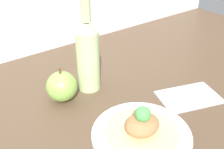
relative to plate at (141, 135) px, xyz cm
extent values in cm
cube|color=brown|center=(3.03, 3.57, -2.99)|extent=(180.00, 110.00, 4.00)
cylinder|color=white|center=(0.00, 0.00, -0.21)|extent=(22.91, 22.91, 1.55)
torus|color=white|center=(0.00, 0.00, 0.33)|extent=(22.16, 22.16, 1.08)
cylinder|color=#D6BC7F|center=(0.00, 0.00, 0.76)|extent=(16.77, 16.77, 0.40)
ellipsoid|color=#9E6B42|center=(0.00, 0.00, 2.98)|extent=(8.23, 7.00, 4.04)
sphere|color=#4CA34C|center=(0.00, 0.00, 6.06)|extent=(3.53, 3.53, 3.53)
cylinder|color=#B7D18E|center=(1.71, 24.76, 7.87)|extent=(6.48, 6.48, 17.72)
cone|color=#B7D18E|center=(1.71, 24.76, 18.19)|extent=(6.48, 6.48, 2.92)
cylinder|color=#B7D18E|center=(1.71, 24.76, 24.12)|extent=(2.59, 2.59, 8.95)
sphere|color=#84B74C|center=(-7.37, 24.18, 3.24)|extent=(8.46, 8.46, 8.46)
cylinder|color=brown|center=(-7.37, 24.18, 8.14)|extent=(0.68, 0.68, 1.90)
cube|color=#B7BCC6|center=(21.37, 3.74, -0.59)|extent=(19.37, 15.61, 0.80)
camera|label=1|loc=(-31.81, -31.41, 42.86)|focal=42.00mm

